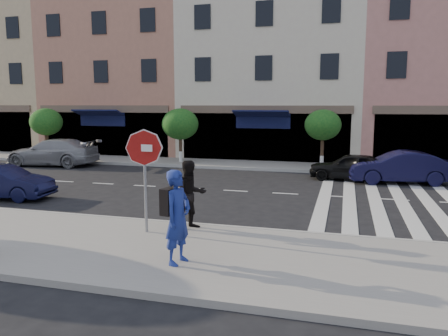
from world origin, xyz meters
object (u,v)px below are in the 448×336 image
at_px(car_near_mid, 2,182).
at_px(car_far_left, 52,152).
at_px(stop_sign, 144,158).
at_px(walker, 190,195).
at_px(car_far_mid, 350,166).
at_px(photographer, 178,217).
at_px(car_far_right, 399,167).

xyz_separation_m(car_near_mid, car_far_left, (-3.84, 8.00, 0.14)).
distance_m(stop_sign, car_near_mid, 7.90).
distance_m(car_near_mid, car_far_left, 8.88).
height_order(walker, car_far_mid, walker).
bearing_deg(car_far_mid, car_far_left, -86.90).
relative_size(photographer, car_far_right, 0.46).
relative_size(photographer, car_near_mid, 0.53).
distance_m(photographer, car_far_right, 13.33).
relative_size(car_far_left, car_far_right, 1.21).
relative_size(car_near_mid, car_far_mid, 1.01).
height_order(car_far_mid, car_far_right, car_far_right).
distance_m(stop_sign, car_far_mid, 11.81).
bearing_deg(photographer, car_far_left, 57.56).
distance_m(walker, car_far_left, 15.85).
xyz_separation_m(walker, car_far_left, (-12.04, 10.30, -0.31)).
height_order(photographer, car_near_mid, photographer).
bearing_deg(photographer, car_near_mid, 74.36).
bearing_deg(car_far_right, stop_sign, -42.53).
distance_m(walker, car_near_mid, 8.53).
xyz_separation_m(stop_sign, car_far_right, (7.24, 10.22, -1.38)).
distance_m(car_far_left, car_far_mid, 16.21).
bearing_deg(car_far_mid, walker, -18.28).
bearing_deg(stop_sign, car_far_mid, 67.15).
relative_size(walker, car_near_mid, 0.49).
bearing_deg(stop_sign, car_near_mid, 161.26).
relative_size(car_near_mid, car_far_left, 0.71).
bearing_deg(car_near_mid, car_far_left, 19.97).
relative_size(car_far_left, car_far_mid, 1.42).
bearing_deg(car_far_right, car_far_mid, -105.42).
bearing_deg(car_far_right, car_far_left, -99.40).
relative_size(stop_sign, walker, 1.46).
bearing_deg(car_far_left, walker, 44.63).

